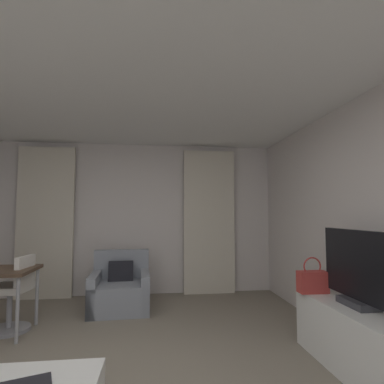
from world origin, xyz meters
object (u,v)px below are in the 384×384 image
Objects in this scene: desk_chair at (13,297)px; tv_console at (359,339)px; armchair at (120,290)px; tv_flatscreen at (357,271)px; handbag_primary at (313,281)px.

desk_chair is 3.72m from tv_console.
armchair is 0.66× the size of tv_console.
tv_console is (2.28, -2.08, 0.01)m from armchair.
desk_chair is at bearing 158.22° from tv_console.
desk_chair is 3.75m from tv_flatscreen.
desk_chair is 0.66× the size of tv_console.
handbag_primary is (-0.15, 0.50, -0.19)m from tv_flatscreen.
handbag_primary is (3.30, -0.88, 0.29)m from desk_chair.
handbag_primary reaches higher than tv_console.
armchair is at bearing 137.65° from tv_flatscreen.
tv_console is at bearing -21.78° from desk_chair.
tv_console is at bearing -42.39° from armchair.
tv_console is 0.66m from handbag_primary.
tv_flatscreen is (2.28, -2.08, 0.61)m from armchair.
handbag_primary is (2.13, -1.58, 0.42)m from armchair.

